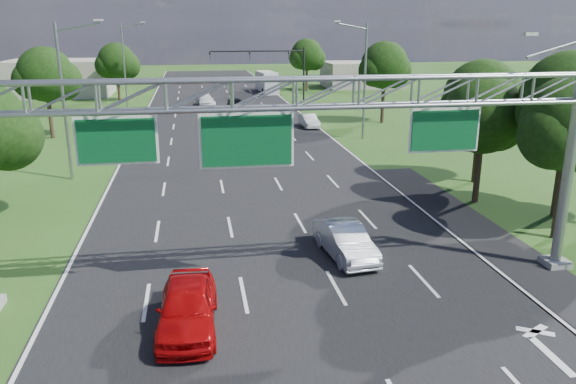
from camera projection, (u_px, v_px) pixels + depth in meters
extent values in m
plane|color=#234715|center=(245.00, 172.00, 39.02)|extent=(220.00, 220.00, 0.00)
cube|color=black|center=(245.00, 172.00, 39.02)|extent=(18.00, 180.00, 0.02)
cube|color=black|center=(501.00, 250.00, 25.53)|extent=(3.00, 30.00, 0.02)
cube|color=gray|center=(555.00, 262.00, 23.81)|extent=(1.00, 1.00, 0.30)
cylinder|color=gray|center=(568.00, 175.00, 22.70)|extent=(0.44, 0.44, 8.00)
cylinder|color=gray|center=(558.00, 48.00, 21.08)|extent=(2.54, 0.12, 0.79)
cube|color=beige|center=(530.00, 34.00, 20.74)|extent=(0.50, 0.22, 0.12)
cube|color=white|center=(117.00, 141.00, 19.33)|extent=(2.80, 0.05, 1.70)
cube|color=#094E25|center=(117.00, 141.00, 19.27)|extent=(2.62, 0.05, 1.52)
cube|color=white|center=(247.00, 141.00, 20.09)|extent=(3.40, 0.05, 2.00)
cube|color=#094E25|center=(247.00, 141.00, 20.03)|extent=(3.22, 0.05, 1.82)
cube|color=white|center=(444.00, 130.00, 21.24)|extent=(2.80, 0.05, 1.70)
cube|color=#094E25|center=(445.00, 130.00, 21.18)|extent=(2.62, 0.05, 1.52)
cylinder|color=black|center=(304.00, 75.00, 72.84)|extent=(0.24, 0.24, 7.00)
cylinder|color=black|center=(258.00, 51.00, 70.99)|extent=(12.00, 0.18, 0.18)
imported|color=black|center=(210.00, 56.00, 70.20)|extent=(0.18, 0.22, 1.10)
imported|color=black|center=(250.00, 56.00, 70.99)|extent=(0.18, 0.22, 1.10)
imported|color=black|center=(289.00, 55.00, 71.79)|extent=(0.18, 0.22, 1.10)
cylinder|color=gray|center=(64.00, 104.00, 35.76)|extent=(0.20, 0.20, 10.00)
cylinder|color=gray|center=(77.00, 27.00, 34.62)|extent=(2.78, 0.12, 0.60)
cube|color=beige|center=(98.00, 20.00, 34.71)|extent=(0.55, 0.22, 0.12)
cylinder|color=gray|center=(124.00, 66.00, 68.83)|extent=(0.20, 0.20, 10.00)
cylinder|color=gray|center=(132.00, 26.00, 67.69)|extent=(2.78, 0.12, 0.60)
cube|color=beige|center=(143.00, 22.00, 67.78)|extent=(0.55, 0.22, 0.12)
cylinder|color=gray|center=(365.00, 82.00, 48.87)|extent=(0.20, 0.20, 10.00)
cylinder|color=gray|center=(352.00, 26.00, 47.31)|extent=(2.78, 0.12, 0.60)
cube|color=beige|center=(337.00, 21.00, 46.99)|extent=(0.55, 0.22, 0.12)
cylinder|color=#2D2116|center=(559.00, 200.00, 26.47)|extent=(0.36, 0.36, 3.74)
sphere|color=black|center=(570.00, 124.00, 25.42)|extent=(4.40, 4.40, 4.40)
sphere|color=black|center=(553.00, 136.00, 25.11)|extent=(3.08, 3.08, 3.08)
cylinder|color=#2D2116|center=(559.00, 178.00, 29.55)|extent=(0.36, 0.36, 4.18)
sphere|color=black|center=(570.00, 100.00, 28.38)|extent=(5.00, 5.00, 5.00)
sphere|color=black|center=(552.00, 111.00, 28.06)|extent=(3.50, 3.50, 3.50)
cylinder|color=#2D2116|center=(477.00, 174.00, 32.04)|extent=(0.36, 0.36, 3.30)
sphere|color=black|center=(483.00, 114.00, 31.06)|extent=(4.40, 4.40, 4.40)
sphere|color=black|center=(497.00, 122.00, 31.77)|extent=(3.30, 3.30, 3.30)
sphere|color=black|center=(469.00, 124.00, 30.75)|extent=(3.08, 3.08, 3.08)
cylinder|color=#2D2116|center=(476.00, 155.00, 36.10)|extent=(0.36, 0.36, 3.52)
sphere|color=black|center=(482.00, 98.00, 35.05)|extent=(4.80, 4.80, 4.80)
sphere|color=black|center=(496.00, 106.00, 35.79)|extent=(3.60, 3.60, 3.60)
sphere|color=black|center=(467.00, 107.00, 34.73)|extent=(3.36, 3.36, 3.36)
sphere|color=black|center=(7.00, 136.00, 28.55)|extent=(3.60, 3.60, 3.60)
cylinder|color=#2D2116|center=(51.00, 117.00, 50.11)|extent=(0.36, 0.36, 3.74)
sphere|color=black|center=(45.00, 74.00, 49.03)|extent=(4.80, 4.80, 4.80)
sphere|color=black|center=(61.00, 81.00, 49.77)|extent=(3.60, 3.60, 3.60)
sphere|color=black|center=(32.00, 80.00, 48.71)|extent=(3.36, 3.36, 3.36)
cylinder|color=#2D2116|center=(119.00, 89.00, 74.27)|extent=(0.36, 0.36, 3.30)
sphere|color=black|center=(116.00, 61.00, 73.25)|extent=(4.80, 4.80, 4.80)
sphere|color=black|center=(127.00, 66.00, 73.99)|extent=(3.60, 3.60, 3.60)
sphere|color=black|center=(108.00, 65.00, 72.93)|extent=(3.36, 3.36, 3.36)
cylinder|color=#2D2116|center=(383.00, 104.00, 58.01)|extent=(0.36, 0.36, 3.96)
sphere|color=black|center=(385.00, 65.00, 56.89)|extent=(4.80, 4.80, 4.80)
sphere|color=black|center=(394.00, 71.00, 57.63)|extent=(3.60, 3.60, 3.60)
sphere|color=black|center=(375.00, 70.00, 56.57)|extent=(3.36, 3.36, 3.36)
cylinder|color=#2D2116|center=(307.00, 79.00, 86.09)|extent=(0.36, 0.36, 3.52)
sphere|color=black|center=(307.00, 55.00, 85.04)|extent=(4.80, 4.80, 4.80)
sphere|color=black|center=(314.00, 58.00, 85.78)|extent=(3.60, 3.60, 3.60)
sphere|color=black|center=(300.00, 58.00, 84.72)|extent=(3.36, 3.36, 3.36)
cube|color=gray|center=(60.00, 78.00, 80.15)|extent=(14.00, 10.00, 5.00)
cube|color=gray|center=(362.00, 75.00, 91.39)|extent=(12.00, 9.00, 4.00)
imported|color=#B20809|center=(187.00, 307.00, 18.68)|extent=(2.18, 4.89, 1.63)
imported|color=silver|center=(345.00, 241.00, 24.58)|extent=(2.07, 4.64, 1.48)
imported|color=white|center=(205.00, 100.00, 70.22)|extent=(2.55, 5.06, 1.41)
imported|color=black|center=(235.00, 103.00, 68.92)|extent=(2.19, 4.12, 1.10)
imported|color=silver|center=(309.00, 121.00, 55.75)|extent=(1.59, 3.98, 1.29)
cube|color=silver|center=(267.00, 81.00, 85.17)|extent=(2.87, 5.88, 2.84)
cube|color=silver|center=(270.00, 87.00, 81.57)|extent=(2.39, 2.30, 2.08)
cylinder|color=black|center=(263.00, 91.00, 81.74)|extent=(0.33, 0.95, 0.95)
cylinder|color=black|center=(277.00, 91.00, 82.07)|extent=(0.33, 0.95, 0.95)
cylinder|color=black|center=(259.00, 87.00, 87.10)|extent=(0.33, 0.95, 0.95)
cylinder|color=black|center=(272.00, 87.00, 87.43)|extent=(0.33, 0.95, 0.95)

